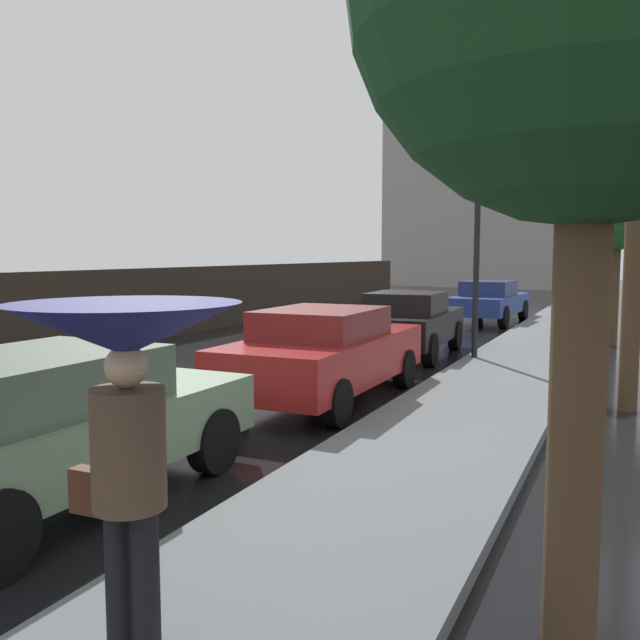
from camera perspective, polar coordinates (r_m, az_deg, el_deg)
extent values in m
cube|color=slate|center=(6.61, -21.18, -8.99)|extent=(1.74, 4.01, 0.58)
cube|color=#4D5C49|center=(6.31, -23.34, -4.82)|extent=(1.51, 2.14, 0.48)
cylinder|color=black|center=(8.11, -18.06, -8.32)|extent=(0.23, 0.68, 0.67)
cylinder|color=black|center=(7.16, -8.89, -9.98)|extent=(0.23, 0.68, 0.67)
cube|color=black|center=(15.09, 7.52, -0.51)|extent=(1.85, 4.02, 0.63)
cube|color=black|center=(14.77, 7.28, 1.46)|extent=(1.55, 1.79, 0.45)
cylinder|color=black|center=(16.57, 6.09, -1.04)|extent=(0.25, 0.68, 0.67)
cylinder|color=black|center=(16.21, 11.29, -1.26)|extent=(0.25, 0.68, 0.67)
cylinder|color=black|center=(14.11, 3.15, -2.19)|extent=(0.25, 0.68, 0.67)
cylinder|color=black|center=(13.69, 9.22, -2.49)|extent=(0.25, 0.68, 0.67)
cube|color=navy|center=(22.63, 14.10, 1.34)|extent=(1.90, 4.37, 0.56)
cube|color=navy|center=(22.34, 13.97, 2.61)|extent=(1.56, 1.88, 0.47)
cylinder|color=black|center=(24.20, 13.15, 0.96)|extent=(0.26, 0.69, 0.68)
cylinder|color=black|center=(23.86, 16.69, 0.81)|extent=(0.26, 0.69, 0.68)
cylinder|color=black|center=(21.50, 11.19, 0.43)|extent=(0.26, 0.69, 0.68)
cylinder|color=black|center=(21.10, 15.16, 0.24)|extent=(0.26, 0.69, 0.68)
cube|color=maroon|center=(10.41, 0.47, -3.18)|extent=(1.78, 4.39, 0.67)
cube|color=maroon|center=(10.19, 0.11, -0.25)|extent=(1.55, 1.99, 0.43)
cylinder|color=black|center=(12.09, -0.22, -3.56)|extent=(0.23, 0.64, 0.64)
cylinder|color=black|center=(11.52, 7.08, -4.06)|extent=(0.23, 0.64, 0.64)
cylinder|color=black|center=(9.58, -7.51, -6.05)|extent=(0.23, 0.64, 0.64)
cylinder|color=black|center=(8.85, 1.42, -6.98)|extent=(0.23, 0.64, 0.64)
cylinder|color=black|center=(3.97, -16.55, -20.14)|extent=(0.14, 0.14, 0.81)
cylinder|color=black|center=(3.87, -14.37, -20.82)|extent=(0.14, 0.14, 0.81)
cylinder|color=#4C3828|center=(3.66, -15.78, -10.32)|extent=(0.38, 0.38, 0.63)
sphere|color=tan|center=(3.57, -15.96, -3.78)|extent=(0.22, 0.22, 0.22)
cube|color=#3F2314|center=(3.91, -18.80, -13.40)|extent=(0.20, 0.10, 0.24)
cylinder|color=#4C4C51|center=(3.58, -15.92, -5.05)|extent=(0.02, 0.02, 0.81)
cone|color=navy|center=(3.54, -16.04, -0.75)|extent=(1.18, 1.18, 0.27)
cylinder|color=black|center=(14.06, 12.97, 3.46)|extent=(0.12, 0.12, 3.22)
cube|color=black|center=(14.13, 13.15, 11.54)|extent=(0.26, 0.26, 0.75)
sphere|color=#360503|center=(13.99, 13.03, 12.63)|extent=(0.17, 0.17, 0.17)
sphere|color=orange|center=(13.96, 13.01, 11.61)|extent=(0.17, 0.17, 0.17)
sphere|color=black|center=(13.94, 12.98, 10.59)|extent=(0.17, 0.17, 0.17)
cylinder|color=#4C3823|center=(17.89, 23.23, 2.39)|extent=(0.38, 0.38, 2.76)
sphere|color=#28662D|center=(17.94, 23.54, 10.17)|extent=(3.00, 3.00, 3.00)
cylinder|color=#4C3823|center=(4.13, 20.76, -6.72)|extent=(0.31, 0.31, 2.80)
cylinder|color=#4C3823|center=(10.57, 24.80, 3.58)|extent=(0.27, 0.27, 3.94)
cube|color=#9E9993|center=(50.90, 15.03, 20.66)|extent=(14.56, 11.40, 31.17)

